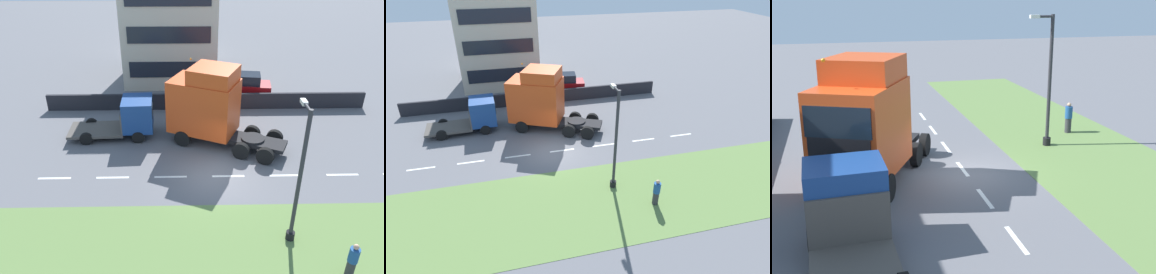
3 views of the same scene
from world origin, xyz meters
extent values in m
plane|color=slate|center=(0.00, 0.00, 0.00)|extent=(120.00, 120.00, 0.00)
cube|color=#607F42|center=(-6.00, 0.00, 0.01)|extent=(7.00, 44.00, 0.01)
cube|color=white|center=(0.00, -7.10, 0.00)|extent=(0.16, 1.80, 0.00)
cube|color=white|center=(0.00, -3.90, 0.00)|extent=(0.16, 1.80, 0.00)
cube|color=white|center=(0.00, -0.70, 0.00)|extent=(0.16, 1.80, 0.00)
cube|color=white|center=(0.00, 2.50, 0.00)|extent=(0.16, 1.80, 0.00)
cube|color=white|center=(0.00, 5.70, 0.00)|extent=(0.16, 1.80, 0.00)
cube|color=white|center=(0.00, 8.90, 0.00)|extent=(0.16, 1.80, 0.00)
cube|color=#232328|center=(9.00, 0.00, 0.61)|extent=(0.25, 24.00, 1.23)
cube|color=beige|center=(16.79, 2.87, 4.72)|extent=(8.11, 7.83, 9.43)
cube|color=#1E232D|center=(12.69, 2.87, 1.89)|extent=(0.08, 6.66, 1.32)
cube|color=#1E232D|center=(12.69, 2.87, 4.72)|extent=(0.08, 6.66, 1.32)
cube|color=black|center=(3.45, -0.98, 0.67)|extent=(4.38, 7.19, 0.24)
cube|color=#DB4719|center=(4.15, 0.50, 2.43)|extent=(4.05, 4.72, 3.29)
cube|color=black|center=(5.01, 2.34, 1.71)|extent=(2.02, 0.99, 1.84)
cube|color=black|center=(5.01, 2.34, 3.16)|extent=(2.14, 1.04, 1.05)
cube|color=#DB4719|center=(3.89, -0.04, 4.53)|extent=(3.34, 3.40, 0.90)
sphere|color=orange|center=(5.30, 1.28, 5.05)|extent=(0.14, 0.14, 0.14)
cylinder|color=black|center=(2.76, -2.46, 0.85)|extent=(1.90, 1.90, 0.12)
cylinder|color=black|center=(3.45, 1.83, 0.52)|extent=(0.73, 1.08, 1.04)
cylinder|color=black|center=(5.62, 0.82, 0.52)|extent=(0.73, 1.08, 1.04)
cylinder|color=black|center=(1.83, -1.63, 0.52)|extent=(0.73, 1.08, 1.04)
cylinder|color=black|center=(4.00, -2.64, 0.52)|extent=(0.73, 1.08, 1.04)
cylinder|color=black|center=(1.21, -2.94, 0.52)|extent=(0.73, 1.08, 1.04)
cylinder|color=black|center=(3.38, -3.96, 0.52)|extent=(0.73, 1.08, 1.04)
cube|color=navy|center=(4.91, 4.72, 1.58)|extent=(2.32, 2.01, 2.00)
cube|color=black|center=(4.95, 3.75, 1.98)|extent=(1.97, 0.13, 0.72)
cube|color=#4C4742|center=(4.78, 7.45, 0.49)|extent=(2.40, 3.65, 0.18)
cube|color=#4C4742|center=(4.86, 5.73, 1.28)|extent=(2.24, 0.20, 1.40)
cylinder|color=black|center=(5.94, 4.77, 0.40)|extent=(0.28, 0.81, 0.80)
cylinder|color=black|center=(3.87, 4.67, 0.40)|extent=(0.28, 0.81, 0.80)
cylinder|color=black|center=(5.79, 8.04, 0.40)|extent=(0.28, 0.81, 0.80)
cylinder|color=black|center=(3.72, 7.94, 0.40)|extent=(0.28, 0.81, 0.80)
cube|color=maroon|center=(10.74, -2.98, 0.84)|extent=(2.35, 4.45, 1.13)
cube|color=black|center=(10.72, -3.09, 1.78)|extent=(1.83, 2.52, 0.76)
cylinder|color=black|center=(10.07, -1.50, 0.32)|extent=(0.28, 0.66, 0.64)
cylinder|color=black|center=(11.77, -1.73, 0.32)|extent=(0.28, 0.66, 0.64)
cylinder|color=black|center=(9.71, -4.24, 0.32)|extent=(0.28, 0.66, 0.64)
cylinder|color=black|center=(11.40, -4.46, 0.32)|extent=(0.28, 0.66, 0.64)
cylinder|color=black|center=(-4.87, -2.90, 0.20)|extent=(0.38, 0.38, 0.40)
cylinder|color=#2D2D33|center=(-4.87, -2.90, 3.14)|extent=(0.17, 0.17, 6.29)
cylinder|color=#2D2D33|center=(-4.42, -2.90, 6.19)|extent=(0.90, 0.12, 0.12)
cube|color=silver|center=(-3.97, -2.90, 6.19)|extent=(0.44, 0.20, 0.16)
cylinder|color=#333338|center=(-6.93, -4.71, 0.40)|extent=(0.34, 0.34, 0.80)
cylinder|color=#1E4C8C|center=(-6.93, -4.71, 1.12)|extent=(0.39, 0.39, 0.63)
sphere|color=tan|center=(-6.93, -4.71, 1.54)|extent=(0.22, 0.22, 0.22)
camera|label=1|loc=(-17.07, 1.69, 11.95)|focal=35.00mm
camera|label=2|loc=(-19.58, 2.97, 12.33)|focal=30.00mm
camera|label=3|loc=(4.92, 17.92, 7.12)|focal=45.00mm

